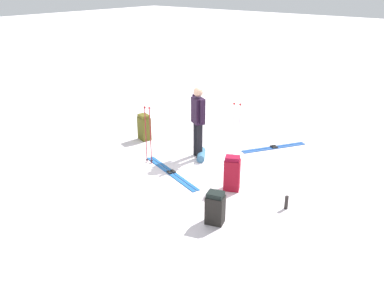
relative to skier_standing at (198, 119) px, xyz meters
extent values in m
plane|color=white|center=(-0.48, 0.81, -0.95)|extent=(80.00, 80.00, 0.00)
cylinder|color=black|center=(0.09, -0.05, -0.53)|extent=(0.14, 0.14, 0.85)
cylinder|color=black|center=(-0.09, 0.05, -0.53)|extent=(0.14, 0.14, 0.85)
cube|color=black|center=(0.00, 0.00, 0.20)|extent=(0.40, 0.36, 0.60)
cylinder|color=black|center=(0.21, -0.12, 0.23)|extent=(0.09, 0.09, 0.58)
cylinder|color=black|center=(-0.21, 0.12, 0.23)|extent=(0.09, 0.09, 0.58)
sphere|color=tan|center=(0.00, 0.00, 0.64)|extent=(0.22, 0.22, 0.22)
cube|color=#2A59AB|center=(-1.11, -1.66, -0.94)|extent=(0.95, 1.53, 0.02)
cube|color=black|center=(-1.11, -1.66, -0.92)|extent=(0.13, 0.15, 0.03)
cube|color=#2A59AB|center=(-1.19, -1.61, -0.94)|extent=(0.95, 1.53, 0.02)
cube|color=black|center=(-1.19, -1.61, -0.92)|extent=(0.13, 0.15, 0.03)
cube|color=#1F5FAC|center=(-0.11, 1.14, -0.94)|extent=(1.93, 0.67, 0.02)
cube|color=black|center=(-0.11, 1.14, -0.92)|extent=(0.15, 0.10, 0.03)
cube|color=#1F5FAC|center=(-0.14, 1.04, -0.94)|extent=(1.93, 0.67, 0.02)
cube|color=black|center=(-0.14, 1.04, -0.92)|extent=(0.15, 0.10, 0.03)
cube|color=maroon|center=(-1.57, 0.87, -0.63)|extent=(0.39, 0.36, 0.65)
cube|color=maroon|center=(-1.57, 0.87, -0.27)|extent=(0.35, 0.32, 0.08)
cube|color=black|center=(-2.03, 2.07, -0.70)|extent=(0.37, 0.33, 0.52)
cube|color=black|center=(-2.03, 2.07, -0.40)|extent=(0.34, 0.30, 0.08)
cube|color=#515019|center=(1.80, 0.00, -0.65)|extent=(0.39, 0.33, 0.61)
cube|color=#575218|center=(1.80, 0.00, -0.31)|extent=(0.35, 0.30, 0.08)
cylinder|color=#B9BBBA|center=(-0.83, -0.48, -0.30)|extent=(0.02, 0.02, 1.31)
sphere|color=#A51919|center=(-0.83, -0.48, 0.39)|extent=(0.05, 0.05, 0.05)
cylinder|color=black|center=(-0.83, -0.48, -0.89)|extent=(0.07, 0.07, 0.01)
cylinder|color=#B9BBBA|center=(-0.69, -0.44, -0.30)|extent=(0.02, 0.02, 1.31)
sphere|color=#A51919|center=(-0.69, -0.44, 0.39)|extent=(0.05, 0.05, 0.05)
cylinder|color=black|center=(-0.69, -0.44, -0.89)|extent=(0.07, 0.07, 0.01)
cylinder|color=maroon|center=(0.59, 0.98, -0.30)|extent=(0.02, 0.02, 1.30)
sphere|color=#A51919|center=(0.59, 0.98, 0.37)|extent=(0.05, 0.05, 0.05)
cylinder|color=black|center=(0.59, 0.98, -0.89)|extent=(0.07, 0.07, 0.01)
cylinder|color=maroon|center=(0.71, 1.01, -0.30)|extent=(0.02, 0.02, 1.30)
sphere|color=#A51919|center=(0.71, 1.01, 0.37)|extent=(0.05, 0.05, 0.05)
cylinder|color=black|center=(0.71, 1.01, -0.89)|extent=(0.07, 0.07, 0.01)
cylinder|color=teal|center=(-0.13, 0.03, -0.86)|extent=(0.46, 0.55, 0.18)
cylinder|color=black|center=(-2.78, 0.85, -0.82)|extent=(0.07, 0.07, 0.26)
camera|label=1|loc=(-5.69, 7.18, 3.06)|focal=39.00mm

